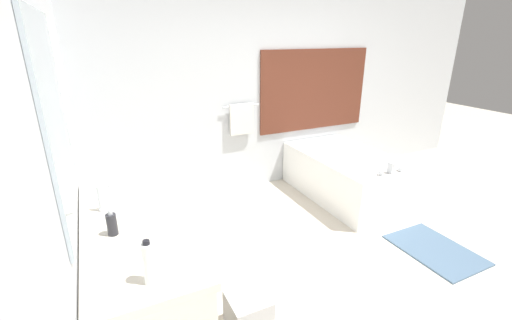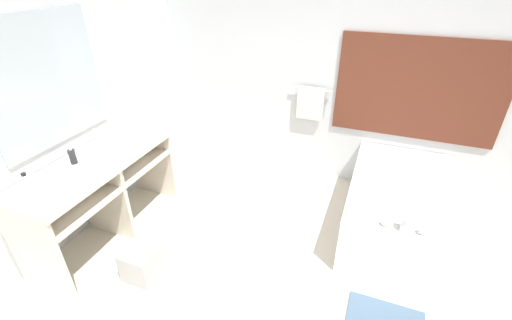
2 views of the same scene
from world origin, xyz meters
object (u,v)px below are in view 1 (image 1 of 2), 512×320
object	(u,v)px
bathtub	(346,173)
water_bottle_1	(149,263)
waste_bin	(248,314)
soap_dispenser	(112,224)

from	to	relation	value
bathtub	water_bottle_1	bearing A→B (deg)	-147.31
waste_bin	bathtub	bearing A→B (deg)	35.22
bathtub	waste_bin	distance (m)	2.53
soap_dispenser	waste_bin	bearing A→B (deg)	-17.85
soap_dispenser	waste_bin	size ratio (longest dim) A/B	0.56
bathtub	soap_dispenser	size ratio (longest dim) A/B	9.68
bathtub	water_bottle_1	distance (m)	3.28
bathtub	water_bottle_1	xyz separation A→B (m)	(-2.71, -1.74, 0.67)
bathtub	soap_dispenser	xyz separation A→B (m)	(-2.84, -1.21, 0.63)
bathtub	water_bottle_1	world-z (taller)	water_bottle_1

